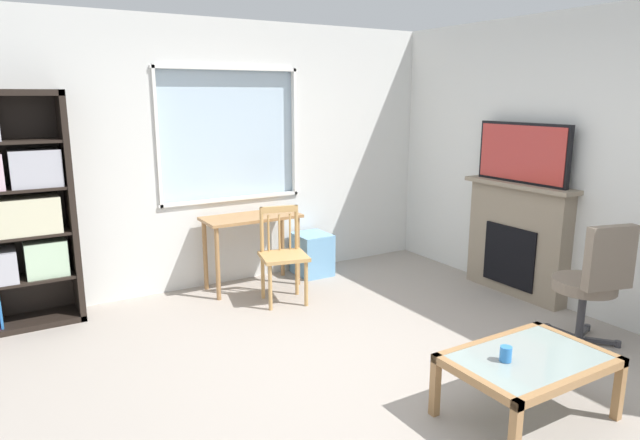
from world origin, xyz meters
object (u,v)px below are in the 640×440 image
at_px(bookshelf, 11,210).
at_px(wooden_chair, 283,254).
at_px(desk_under_window, 251,228).
at_px(coffee_table, 529,365).
at_px(sippy_cup, 506,354).
at_px(tv, 522,153).
at_px(fireplace, 517,239).
at_px(office_chair, 593,279).
at_px(plastic_drawer_unit, 312,254).

xyz_separation_m(bookshelf, wooden_chair, (2.17, -0.62, -0.54)).
height_order(desk_under_window, coffee_table, desk_under_window).
relative_size(wooden_chair, sippy_cup, 10.00).
bearing_deg(tv, fireplace, -0.00).
relative_size(bookshelf, office_chair, 1.97).
distance_m(tv, coffee_table, 2.50).
distance_m(fireplace, tv, 0.83).
height_order(tv, sippy_cup, tv).
bearing_deg(sippy_cup, coffee_table, -11.08).
xyz_separation_m(fireplace, tv, (-0.02, 0.00, 0.83)).
xyz_separation_m(fireplace, sippy_cup, (-1.87, -1.50, -0.11)).
bearing_deg(bookshelf, tv, -20.86).
bearing_deg(wooden_chair, sippy_cup, -85.59).
xyz_separation_m(tv, office_chair, (-0.46, -1.12, -0.84)).
relative_size(bookshelf, tv, 1.96).
bearing_deg(fireplace, bookshelf, 159.22).
xyz_separation_m(wooden_chair, plastic_drawer_unit, (0.65, 0.56, -0.24)).
height_order(tv, office_chair, tv).
relative_size(wooden_chair, office_chair, 0.90).
relative_size(desk_under_window, wooden_chair, 1.08).
xyz_separation_m(desk_under_window, coffee_table, (0.45, -3.03, -0.27)).
xyz_separation_m(wooden_chair, sippy_cup, (0.19, -2.48, -0.02)).
height_order(wooden_chair, tv, tv).
height_order(bookshelf, plastic_drawer_unit, bookshelf).
bearing_deg(plastic_drawer_unit, coffee_table, -95.27).
relative_size(bookshelf, desk_under_window, 2.03).
bearing_deg(coffee_table, sippy_cup, 168.92).
height_order(plastic_drawer_unit, tv, tv).
bearing_deg(desk_under_window, bookshelf, 177.05).
bearing_deg(sippy_cup, office_chair, 15.21).
distance_m(desk_under_window, office_chair, 3.11).
distance_m(bookshelf, coffee_table, 4.09).
xyz_separation_m(desk_under_window, plastic_drawer_unit, (0.73, 0.05, -0.39)).
bearing_deg(sippy_cup, tv, 39.10).
relative_size(plastic_drawer_unit, sippy_cup, 5.04).
relative_size(bookshelf, sippy_cup, 21.87).
relative_size(office_chair, sippy_cup, 11.11).
bearing_deg(wooden_chair, bookshelf, 164.00).
distance_m(bookshelf, plastic_drawer_unit, 2.92).
distance_m(wooden_chair, sippy_cup, 2.49).
bearing_deg(fireplace, plastic_drawer_unit, 132.40).
height_order(wooden_chair, sippy_cup, wooden_chair).
bearing_deg(office_chair, tv, 67.82).
bearing_deg(plastic_drawer_unit, bookshelf, 178.84).
height_order(desk_under_window, office_chair, office_chair).
relative_size(tv, sippy_cup, 11.19).
xyz_separation_m(bookshelf, sippy_cup, (2.36, -3.11, -0.56)).
relative_size(bookshelf, wooden_chair, 2.19).
xyz_separation_m(coffee_table, sippy_cup, (-0.17, 0.03, 0.10)).
bearing_deg(plastic_drawer_unit, desk_under_window, -176.10).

